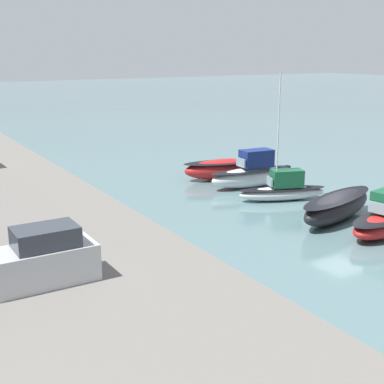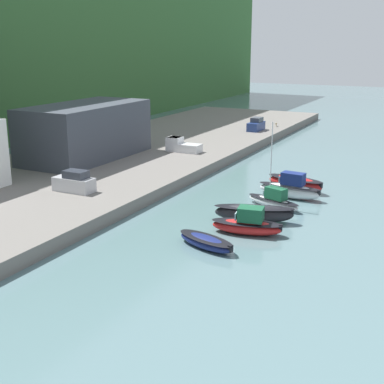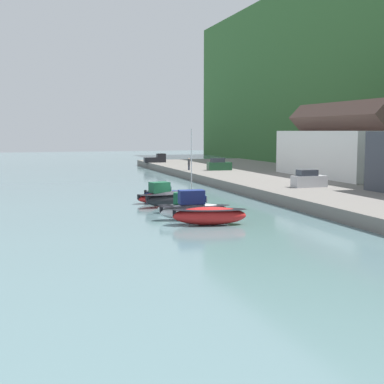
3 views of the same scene
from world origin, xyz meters
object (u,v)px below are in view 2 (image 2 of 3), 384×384
moored_boat_3 (274,200)px  parked_car_1 (256,125)px  pickup_truck_0 (181,145)px  moored_boat_0 (206,242)px  moored_boat_1 (248,224)px  moored_boat_2 (254,213)px  dog_on_quay (276,124)px  moored_boat_4 (290,189)px  moored_boat_5 (295,183)px  parked_car_2 (74,182)px

moored_boat_3 → parked_car_1: size_ratio=1.99×
parked_car_1 → moored_boat_3: bearing=113.3°
moored_boat_3 → parked_car_1: bearing=42.4°
pickup_truck_0 → parked_car_1: bearing=-8.4°
moored_boat_3 → moored_boat_0: bearing=-166.4°
moored_boat_0 → pickup_truck_0: bearing=50.4°
pickup_truck_0 → moored_boat_1: bearing=-141.8°
moored_boat_2 → dog_on_quay: 49.02m
moored_boat_0 → moored_boat_2: moored_boat_2 is taller
moored_boat_2 → moored_boat_3: bearing=-19.1°
moored_boat_1 → pickup_truck_0: pickup_truck_0 is taller
pickup_truck_0 → dog_on_quay: size_ratio=5.36×
moored_boat_2 → moored_boat_3: 5.04m
moored_boat_4 → moored_boat_5: moored_boat_4 is taller
moored_boat_1 → moored_boat_2: bearing=0.4°
moored_boat_3 → moored_boat_4: 3.95m
pickup_truck_0 → moored_boat_4: bearing=-121.2°
moored_boat_1 → dog_on_quay: size_ratio=7.18×
moored_boat_2 → pickup_truck_0: (19.97, 17.98, 1.22)m
parked_car_1 → moored_boat_0: bearing=106.4°
pickup_truck_0 → dog_on_quay: bearing=-10.1°
moored_boat_3 → moored_boat_1: bearing=-157.3°
moored_boat_3 → dog_on_quay: 44.26m
moored_boat_5 → parked_car_1: bearing=41.1°
moored_boat_0 → moored_boat_2: (7.58, -1.19, 0.35)m
moored_boat_0 → moored_boat_3: bearing=12.9°
moored_boat_1 → moored_boat_5: (15.21, 0.32, -0.03)m
moored_boat_3 → moored_boat_2: bearing=-162.2°
moored_boat_2 → parked_car_1: (41.35, 15.01, 1.32)m
moored_boat_0 → parked_car_2: size_ratio=1.39×
moored_boat_4 → dog_on_quay: bearing=25.3°
moored_boat_0 → moored_boat_2: size_ratio=0.78×
parked_car_1 → moored_boat_1: bearing=109.9°
moored_boat_1 → pickup_truck_0: size_ratio=1.34×
parked_car_2 → moored_boat_4: bearing=-58.2°
moored_boat_1 → moored_boat_3: bearing=-7.3°
moored_boat_1 → dog_on_quay: bearing=5.2°
moored_boat_5 → dog_on_quay: dog_on_quay is taller
moored_boat_3 → dog_on_quay: size_ratio=9.48×
pickup_truck_0 → moored_boat_5: bearing=-114.0°
moored_boat_5 → moored_boat_1: bearing=-165.3°
moored_boat_5 → pickup_truck_0: 19.93m
moored_boat_1 → moored_boat_3: moored_boat_3 is taller
moored_boat_2 → parked_car_1: size_ratio=1.76×
parked_car_2 → pickup_truck_0: 22.59m
moored_boat_0 → moored_boat_4: size_ratio=0.85×
pickup_truck_0 → moored_boat_2: bearing=-138.6°
parked_car_2 → dog_on_quay: bearing=-5.3°
moored_boat_1 → pickup_truck_0: 29.67m
moored_boat_0 → moored_boat_3: size_ratio=0.70×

